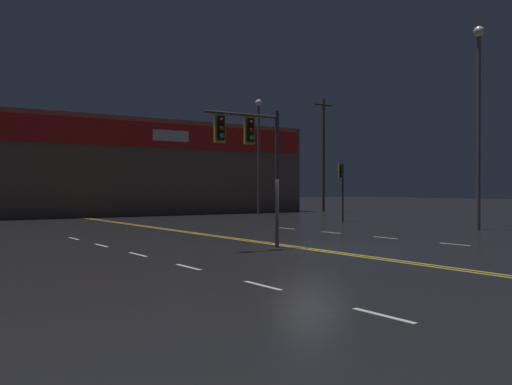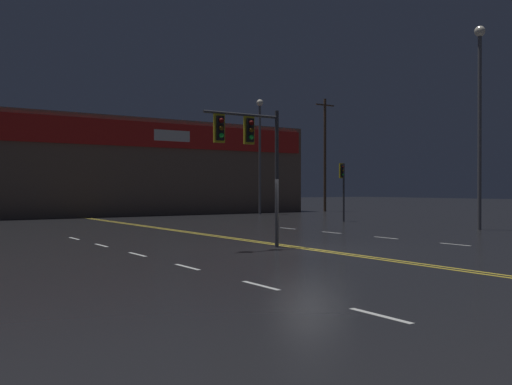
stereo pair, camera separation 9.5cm
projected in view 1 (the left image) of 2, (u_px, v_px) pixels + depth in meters
The scene contains 8 objects.
ground_plane at pixel (310, 249), 20.29m from camera, with size 200.00×200.00×0.00m, color black.
road_markings at pixel (373, 252), 19.39m from camera, with size 17.08×60.00×0.01m.
traffic_signal_median at pixel (248, 143), 20.21m from camera, with size 3.12×0.36×5.02m.
traffic_signal_corner_northeast at pixel (342, 179), 37.56m from camera, with size 0.42×0.36×3.85m.
streetlight_near_left at pixel (479, 102), 29.94m from camera, with size 0.56×0.56×10.70m.
streetlight_median_approach at pixel (259, 141), 48.33m from camera, with size 0.56×0.56×9.76m.
building_backdrop at pixel (63, 167), 46.92m from camera, with size 41.71×10.23×7.90m.
utility_pole_row at pixel (61, 133), 40.93m from camera, with size 47.60×0.26×12.99m.
Camera 1 is at (-12.88, -15.78, 2.14)m, focal length 40.00 mm.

